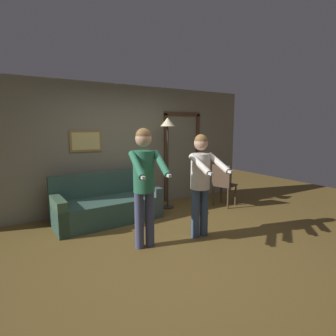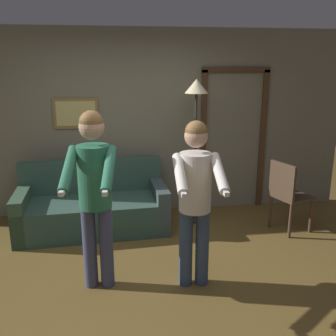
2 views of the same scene
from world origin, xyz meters
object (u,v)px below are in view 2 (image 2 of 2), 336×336
dining_chair_distant (287,193)px  couch (93,209)px  person_standing_right (195,191)px  person_standing_left (94,185)px  torchiere_lamp (196,107)px

dining_chair_distant → couch: bearing=170.7°
couch → person_standing_right: 1.94m
person_standing_left → couch: bearing=95.4°
couch → person_standing_right: bearing=-54.5°
person_standing_left → dining_chair_distant: person_standing_left is taller
torchiere_lamp → dining_chair_distant: torchiere_lamp is taller
person_standing_right → couch: bearing=125.5°
person_standing_right → dining_chair_distant: size_ratio=1.74×
couch → person_standing_left: size_ratio=1.14×
dining_chair_distant → person_standing_left: bearing=-157.3°
dining_chair_distant → person_standing_right: bearing=-143.0°
person_standing_left → dining_chair_distant: bearing=22.7°
couch → person_standing_left: person_standing_left is taller
couch → dining_chair_distant: bearing=-9.3°
couch → person_standing_left: (0.13, -1.39, 0.76)m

